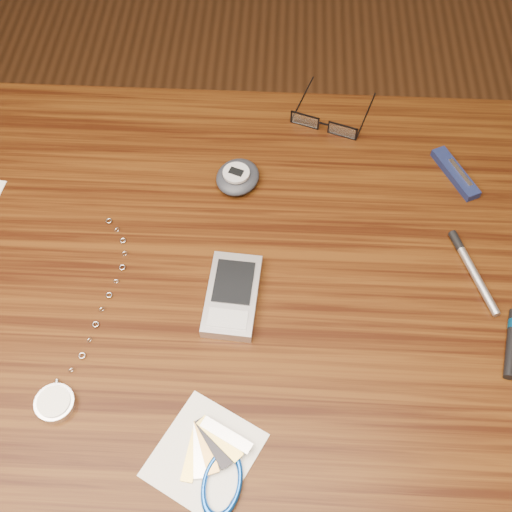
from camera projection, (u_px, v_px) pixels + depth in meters
The scene contains 10 objects.
ground at pixel (220, 452), 1.44m from camera, with size 3.80×3.80×0.00m, color #472814.
desk at pixel (199, 318), 0.90m from camera, with size 1.00×0.70×0.75m.
eyeglasses at pixel (325, 123), 0.95m from camera, with size 0.13×0.13×0.02m.
pocket_watch at pixel (58, 396), 0.72m from camera, with size 0.07×0.29×0.01m.
pda_phone at pixel (232, 295), 0.79m from camera, with size 0.07×0.12×0.02m.
pedometer at pixel (238, 177), 0.89m from camera, with size 0.08×0.08×0.03m.
notepad_keys at pixel (214, 467), 0.68m from camera, with size 0.14×0.14×0.01m.
pocket_knife at pixel (455, 173), 0.90m from camera, with size 0.06×0.09×0.01m.
silver_pen at pixel (470, 266), 0.82m from camera, with size 0.05×0.12×0.01m.
black_blue_pen at pixel (512, 341), 0.76m from camera, with size 0.03×0.09×0.01m.
Camera 1 is at (0.10, -0.42, 1.45)m, focal length 45.00 mm.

